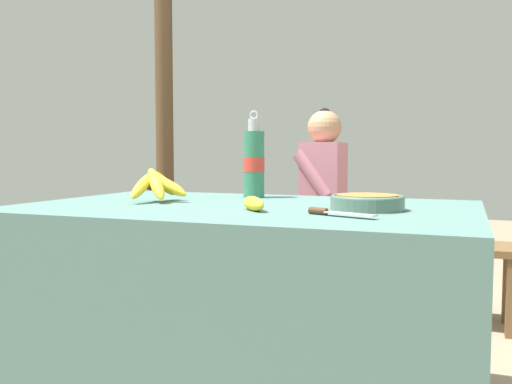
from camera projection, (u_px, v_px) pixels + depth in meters
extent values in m
cube|color=#4C706B|center=(246.00, 309.00, 1.79)|extent=(1.45, 0.93, 0.69)
sphere|color=#4C381E|center=(151.00, 183.00, 1.90)|extent=(0.05, 0.05, 0.05)
ellipsoid|color=yellow|center=(142.00, 186.00, 1.84)|extent=(0.05, 0.16, 0.11)
ellipsoid|color=yellow|center=(156.00, 184.00, 1.84)|extent=(0.14, 0.13, 0.13)
ellipsoid|color=yellow|center=(166.00, 185.00, 1.87)|extent=(0.17, 0.04, 0.11)
ellipsoid|color=yellow|center=(166.00, 184.00, 1.92)|extent=(0.13, 0.13, 0.09)
ellipsoid|color=yellow|center=(163.00, 183.00, 1.93)|extent=(0.09, 0.14, 0.12)
cylinder|color=#4C6B5B|center=(367.00, 204.00, 1.61)|extent=(0.22, 0.22, 0.04)
torus|color=#4C6B5B|center=(367.00, 198.00, 1.61)|extent=(0.22, 0.22, 0.02)
cylinder|color=olive|center=(367.00, 196.00, 1.61)|extent=(0.18, 0.18, 0.01)
cylinder|color=#337556|center=(254.00, 165.00, 2.06)|extent=(0.08, 0.08, 0.25)
cylinder|color=red|center=(254.00, 165.00, 2.06)|extent=(0.08, 0.08, 0.06)
cylinder|color=#ADADB2|center=(254.00, 125.00, 2.05)|extent=(0.04, 0.04, 0.05)
torus|color=#ADADB2|center=(254.00, 115.00, 2.05)|extent=(0.03, 0.01, 0.03)
ellipsoid|color=yellow|center=(254.00, 203.00, 1.59)|extent=(0.13, 0.14, 0.04)
cube|color=#BCBCC1|center=(350.00, 214.00, 1.42)|extent=(0.15, 0.08, 0.00)
cylinder|color=#472D19|center=(318.00, 211.00, 1.49)|extent=(0.06, 0.04, 0.02)
cube|color=brown|center=(344.00, 240.00, 2.92)|extent=(1.84, 0.32, 0.04)
cube|color=brown|center=(198.00, 271.00, 3.12)|extent=(0.06, 0.06, 0.38)
cube|color=brown|center=(216.00, 263.00, 3.34)|extent=(0.06, 0.06, 0.38)
cube|color=brown|center=(509.00, 286.00, 2.75)|extent=(0.06, 0.06, 0.38)
cylinder|color=#473828|center=(273.00, 275.00, 2.93)|extent=(0.09, 0.09, 0.41)
cylinder|color=#473828|center=(295.00, 237.00, 2.88)|extent=(0.30, 0.10, 0.09)
cylinder|color=#473828|center=(283.00, 268.00, 3.11)|extent=(0.09, 0.09, 0.41)
cylinder|color=#473828|center=(303.00, 232.00, 3.06)|extent=(0.30, 0.10, 0.09)
cube|color=#C67589|center=(324.00, 190.00, 2.91)|extent=(0.22, 0.35, 0.51)
cylinder|color=#C67589|center=(312.00, 175.00, 2.76)|extent=(0.20, 0.07, 0.25)
cylinder|color=#C67589|center=(324.00, 173.00, 3.07)|extent=(0.20, 0.07, 0.25)
sphere|color=tan|center=(324.00, 127.00, 2.89)|extent=(0.18, 0.18, 0.18)
sphere|color=black|center=(325.00, 114.00, 2.88)|extent=(0.07, 0.07, 0.07)
sphere|color=#4C381E|center=(444.00, 231.00, 2.73)|extent=(0.05, 0.05, 0.05)
ellipsoid|color=#8EA842|center=(447.00, 233.00, 2.68)|extent=(0.07, 0.14, 0.10)
ellipsoid|color=#8EA842|center=(449.00, 233.00, 2.69)|extent=(0.10, 0.13, 0.08)
ellipsoid|color=#8EA842|center=(453.00, 232.00, 2.69)|extent=(0.14, 0.12, 0.09)
ellipsoid|color=#8EA842|center=(454.00, 233.00, 2.70)|extent=(0.14, 0.07, 0.08)
ellipsoid|color=#8EA842|center=(454.00, 232.00, 2.72)|extent=(0.13, 0.06, 0.11)
ellipsoid|color=#8EA842|center=(454.00, 231.00, 2.75)|extent=(0.15, 0.13, 0.10)
ellipsoid|color=#8EA842|center=(450.00, 231.00, 2.76)|extent=(0.10, 0.13, 0.12)
ellipsoid|color=#8EA842|center=(443.00, 231.00, 2.78)|extent=(0.05, 0.13, 0.11)
cylinder|color=#4C3823|center=(164.00, 74.00, 3.66)|extent=(0.12, 0.12, 2.79)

